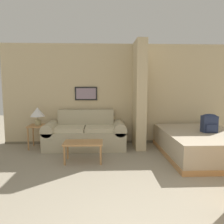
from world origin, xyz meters
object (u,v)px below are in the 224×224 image
object	(u,v)px
couch	(85,134)
bed	(201,143)
backpack	(209,123)
table_lamp	(38,113)
coffee_table	(83,144)

from	to	relation	value
couch	bed	world-z (taller)	couch
backpack	table_lamp	bearing A→B (deg)	168.69
coffee_table	table_lamp	bearing A→B (deg)	139.21
bed	backpack	xyz separation A→B (m)	(0.15, -0.05, 0.47)
bed	backpack	bearing A→B (deg)	-17.79
bed	table_lamp	bearing A→B (deg)	168.96
coffee_table	table_lamp	world-z (taller)	table_lamp
coffee_table	bed	xyz separation A→B (m)	(2.54, 0.30, -0.09)
couch	bed	size ratio (longest dim) A/B	0.90
coffee_table	backpack	world-z (taller)	backpack
coffee_table	backpack	distance (m)	2.73
coffee_table	bed	distance (m)	2.56
table_lamp	backpack	xyz separation A→B (m)	(3.88, -0.78, -0.14)
backpack	bed	bearing A→B (deg)	162.21
table_lamp	backpack	bearing A→B (deg)	-11.31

